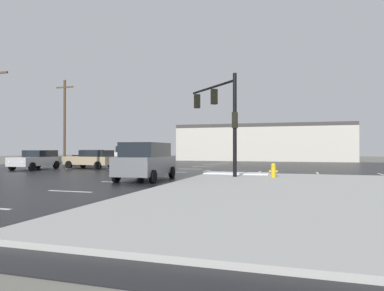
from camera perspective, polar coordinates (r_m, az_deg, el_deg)
name	(u,v)px	position (r m, az deg, el deg)	size (l,w,h in m)	color
ground_plane	(182,171)	(27.27, -1.64, -4.16)	(120.00, 120.00, 0.00)	slate
road_asphalt	(182,171)	(27.27, -1.64, -4.13)	(44.00, 44.00, 0.02)	black
snow_strip_curbside	(237,173)	(22.16, 7.39, -4.54)	(4.00, 1.60, 0.06)	white
lane_markings	(192,172)	(25.59, -0.06, -4.34)	(36.15, 36.15, 0.01)	silver
traffic_signal_mast	(221,110)	(21.10, 4.86, 5.86)	(3.74, 3.96, 5.87)	black
fire_hydrant	(273,170)	(19.73, 13.22, -3.96)	(0.48, 0.26, 0.79)	gold
strip_building_background	(264,143)	(51.49, 11.67, 0.44)	(24.18, 8.00, 5.19)	beige
sedan_tan	(92,159)	(31.28, -16.13, -2.11)	(4.67, 2.39, 1.58)	tan
sedan_silver	(37,159)	(31.39, -24.16, -2.08)	(2.27, 4.63, 1.58)	#B7BABF
sedan_black	(91,156)	(40.92, -16.32, -1.73)	(2.43, 4.68, 1.58)	black
suv_white	(129,154)	(44.48, -10.35, -1.35)	(2.26, 4.87, 2.03)	white
suv_grey	(146,160)	(19.00, -7.55, -2.43)	(2.42, 4.93, 2.03)	slate
utility_pole_far	(64,120)	(41.43, -20.21, 3.93)	(2.20, 0.28, 9.42)	brown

